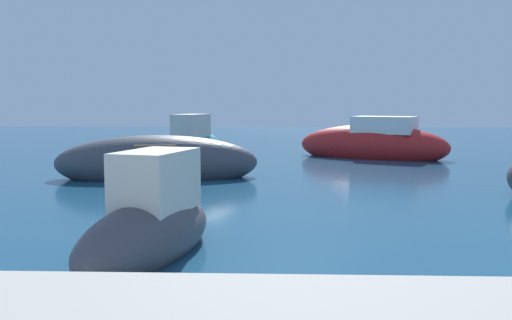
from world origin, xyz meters
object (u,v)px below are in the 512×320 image
moored_boat_0 (157,163)px  moored_boat_5 (373,144)px  moored_boat_4 (150,225)px  moored_boat_1 (194,144)px

moored_boat_0 → moored_boat_5: moored_boat_5 is taller
moored_boat_4 → moored_boat_5: 14.18m
moored_boat_0 → moored_boat_5: size_ratio=0.96×
moored_boat_5 → moored_boat_1: bearing=24.4°
moored_boat_1 → moored_boat_0: bearing=-162.9°
moored_boat_0 → moored_boat_4: 7.61m
moored_boat_1 → moored_boat_4: moored_boat_1 is taller
moored_boat_0 → moored_boat_1: 6.03m
moored_boat_0 → moored_boat_5: (6.64, 5.77, 0.10)m
moored_boat_0 → moored_boat_5: bearing=-146.9°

